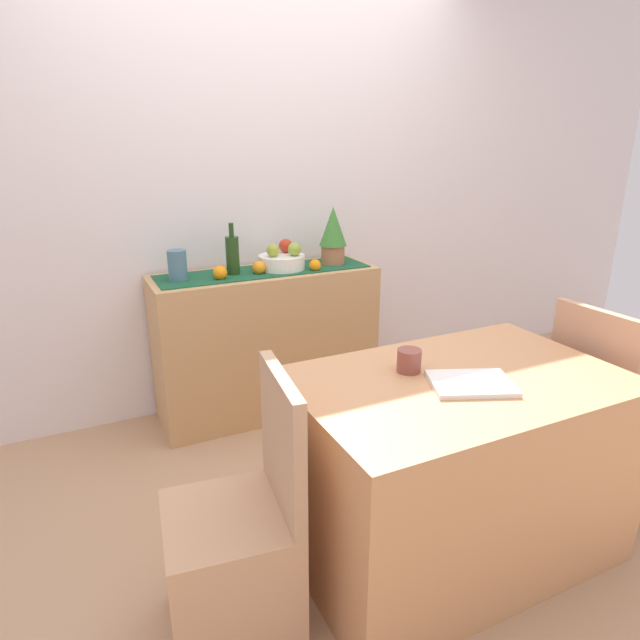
% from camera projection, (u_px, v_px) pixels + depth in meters
% --- Properties ---
extents(ground_plane, '(6.40, 6.40, 0.02)m').
position_uv_depth(ground_plane, '(353.00, 490.00, 2.53)').
color(ground_plane, tan).
rests_on(ground_plane, ground).
extents(room_wall_rear, '(6.40, 0.06, 2.70)m').
position_uv_depth(room_wall_rear, '(258.00, 177.00, 3.11)').
color(room_wall_rear, silver).
rests_on(room_wall_rear, ground).
extents(sideboard_console, '(1.26, 0.42, 0.85)m').
position_uv_depth(sideboard_console, '(267.00, 343.00, 3.15)').
color(sideboard_console, tan).
rests_on(sideboard_console, ground).
extents(table_runner, '(1.19, 0.32, 0.01)m').
position_uv_depth(table_runner, '(265.00, 271.00, 3.01)').
color(table_runner, '#195332').
rests_on(table_runner, sideboard_console).
extents(fruit_bowl, '(0.26, 0.26, 0.08)m').
position_uv_depth(fruit_bowl, '(282.00, 262.00, 3.04)').
color(fruit_bowl, white).
rests_on(fruit_bowl, table_runner).
extents(apple_front, '(0.08, 0.08, 0.08)m').
position_uv_depth(apple_front, '(295.00, 249.00, 3.00)').
color(apple_front, '#8BA737').
rests_on(apple_front, fruit_bowl).
extents(apple_upper, '(0.08, 0.08, 0.08)m').
position_uv_depth(apple_upper, '(286.00, 246.00, 3.09)').
color(apple_upper, red).
rests_on(apple_upper, fruit_bowl).
extents(apple_left, '(0.07, 0.07, 0.07)m').
position_uv_depth(apple_left, '(273.00, 250.00, 2.98)').
color(apple_left, '#93A031').
rests_on(apple_left, fruit_bowl).
extents(wine_bottle, '(0.07, 0.07, 0.28)m').
position_uv_depth(wine_bottle, '(233.00, 255.00, 2.90)').
color(wine_bottle, '#1F3D17').
rests_on(wine_bottle, sideboard_console).
extents(ceramic_vase, '(0.10, 0.10, 0.16)m').
position_uv_depth(ceramic_vase, '(178.00, 266.00, 2.79)').
color(ceramic_vase, slate).
rests_on(ceramic_vase, sideboard_console).
extents(potted_plant, '(0.16, 0.16, 0.34)m').
position_uv_depth(potted_plant, '(333.00, 234.00, 3.13)').
color(potted_plant, '#AD6947').
rests_on(potted_plant, sideboard_console).
extents(orange_loose_mid, '(0.07, 0.07, 0.07)m').
position_uv_depth(orange_loose_mid, '(315.00, 265.00, 3.02)').
color(orange_loose_mid, orange).
rests_on(orange_loose_mid, sideboard_console).
extents(orange_loose_end, '(0.07, 0.07, 0.07)m').
position_uv_depth(orange_loose_end, '(259.00, 268.00, 2.94)').
color(orange_loose_end, orange).
rests_on(orange_loose_end, sideboard_console).
extents(orange_loose_near_bowl, '(0.08, 0.08, 0.08)m').
position_uv_depth(orange_loose_near_bowl, '(220.00, 273.00, 2.83)').
color(orange_loose_near_bowl, orange).
rests_on(orange_loose_near_bowl, sideboard_console).
extents(dining_table, '(1.21, 0.77, 0.74)m').
position_uv_depth(dining_table, '(452.00, 465.00, 2.07)').
color(dining_table, tan).
rests_on(dining_table, ground).
extents(open_book, '(0.34, 0.30, 0.02)m').
position_uv_depth(open_book, '(471.00, 383.00, 1.88)').
color(open_book, white).
rests_on(open_book, dining_table).
extents(coffee_cup, '(0.09, 0.09, 0.09)m').
position_uv_depth(coffee_cup, '(409.00, 361.00, 1.99)').
color(coffee_cup, brown).
rests_on(coffee_cup, dining_table).
extents(chair_near_window, '(0.45, 0.45, 0.90)m').
position_uv_depth(chair_near_window, '(236.00, 560.00, 1.74)').
color(chair_near_window, tan).
rests_on(chair_near_window, ground).
extents(chair_by_corner, '(0.42, 0.42, 0.90)m').
position_uv_depth(chair_by_corner, '(602.00, 437.00, 2.46)').
color(chair_by_corner, tan).
rests_on(chair_by_corner, ground).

